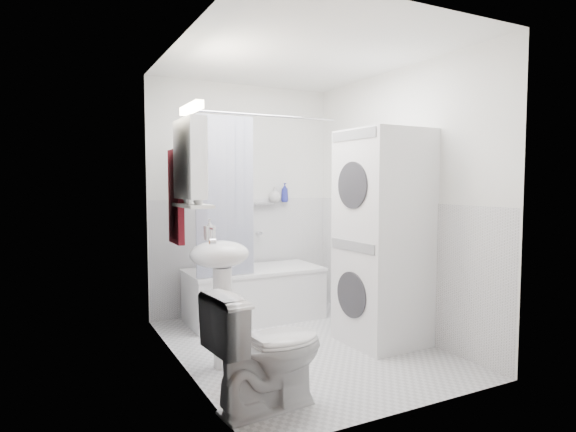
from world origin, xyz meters
name	(u,v)px	position (x,y,z in m)	size (l,w,h in m)	color
floor	(301,346)	(0.00, 0.00, 0.00)	(2.60, 2.60, 0.00)	silver
room_walls	(302,169)	(0.00, 0.00, 1.49)	(2.60, 2.60, 2.60)	white
wainscot	(286,270)	(0.00, 0.29, 0.60)	(1.98, 2.58, 2.58)	white
door	(212,242)	(-0.95, -0.55, 1.00)	(0.05, 2.00, 2.00)	brown
bathtub	(254,291)	(-0.04, 0.92, 0.28)	(1.34, 0.64, 0.52)	white
tub_spout	(259,233)	(0.16, 1.25, 0.84)	(0.04, 0.04, 0.12)	silver
curtain_rod	(264,115)	(-0.04, 0.66, 2.00)	(0.02, 0.02, 1.52)	silver
shower_curtain	(226,196)	(-0.42, 0.66, 1.25)	(0.55, 0.02, 1.45)	#141D46
sink	(220,274)	(-0.75, -0.13, 0.70)	(0.44, 0.37, 1.04)	white
medicine_cabinet	(190,157)	(-0.90, 0.10, 1.57)	(0.13, 0.50, 0.71)	white
shelf	(193,206)	(-0.89, 0.10, 1.20)	(0.18, 0.54, 0.03)	silver
shower_caddy	(263,203)	(0.21, 1.24, 1.15)	(0.22, 0.06, 0.02)	silver
towel	(176,194)	(-0.94, 0.40, 1.28)	(0.07, 0.32, 0.78)	maroon
washer_dryer	(383,237)	(0.68, -0.21, 0.91)	(0.67, 0.66, 1.82)	white
toilet	(267,350)	(-0.72, -0.88, 0.36)	(0.41, 0.74, 0.72)	white
soap_pump	(210,235)	(-0.71, 0.25, 0.95)	(0.08, 0.17, 0.08)	gray
shelf_bottle	(198,200)	(-0.89, -0.05, 1.25)	(0.07, 0.18, 0.07)	gray
shelf_cup	(188,197)	(-0.89, 0.22, 1.26)	(0.10, 0.09, 0.10)	gray
shampoo_a	(275,196)	(0.35, 1.24, 1.23)	(0.13, 0.17, 0.13)	gray
shampoo_b	(285,198)	(0.47, 1.24, 1.20)	(0.08, 0.21, 0.08)	navy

